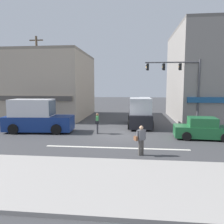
{
  "coord_description": "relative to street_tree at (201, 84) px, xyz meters",
  "views": [
    {
      "loc": [
        1.14,
        -16.71,
        3.82
      ],
      "look_at": [
        -0.85,
        2.0,
        1.6
      ],
      "focal_mm": 35.0,
      "sensor_mm": 36.0,
      "label": 1
    }
  ],
  "objects": [
    {
      "name": "sedan_crossing_rightbound",
      "position": [
        -1.84,
        -7.42,
        -3.37
      ],
      "size": [
        4.22,
        2.12,
        1.58
      ],
      "color": "#1E6033",
      "rests_on": "ground"
    },
    {
      "name": "box_truck_parked_curbside",
      "position": [
        -15.0,
        -6.36,
        -2.83
      ],
      "size": [
        5.73,
        2.54,
        2.75
      ],
      "color": "navy",
      "rests_on": "ground"
    },
    {
      "name": "street_tree",
      "position": [
        0.0,
        0.0,
        0.0
      ],
      "size": [
        3.13,
        3.13,
        5.68
      ],
      "color": "#4C3823",
      "rests_on": "ground"
    },
    {
      "name": "box_truck_crossing_center",
      "position": [
        -6.33,
        -2.87,
        -2.83
      ],
      "size": [
        2.33,
        5.64,
        2.75
      ],
      "color": "black",
      "rests_on": "ground"
    },
    {
      "name": "sidewalk_curb",
      "position": [
        -7.93,
        -15.46,
        -4.0
      ],
      "size": [
        40.0,
        5.0,
        0.16
      ],
      "primitive_type": "cube",
      "color": "#9E9993",
      "rests_on": "ground"
    },
    {
      "name": "ground_plane",
      "position": [
        -7.93,
        -6.96,
        -4.08
      ],
      "size": [
        120.0,
        120.0,
        0.0
      ],
      "primitive_type": "plane",
      "color": "#3D3D3F"
    },
    {
      "name": "pedestrian_mid_crossing",
      "position": [
        -9.81,
        -6.51,
        -3.13
      ],
      "size": [
        0.32,
        0.69,
        1.67
      ],
      "color": "#333338",
      "rests_on": "ground"
    },
    {
      "name": "pedestrian_foreground_with_bag",
      "position": [
        -6.46,
        -11.76,
        -3.13
      ],
      "size": [
        0.68,
        0.45,
        1.67
      ],
      "color": "#4C4742",
      "rests_on": "ground"
    },
    {
      "name": "building_left_block",
      "position": [
        -19.28,
        2.93,
        -0.17
      ],
      "size": [
        13.0,
        10.47,
        7.84
      ],
      "color": "tan",
      "rests_on": "ground"
    },
    {
      "name": "traffic_light_mast",
      "position": [
        -2.45,
        -3.32,
        0.22
      ],
      "size": [
        4.89,
        0.3,
        6.2
      ],
      "color": "#47474C",
      "rests_on": "ground"
    },
    {
      "name": "utility_pole_near_left",
      "position": [
        -16.87,
        -1.78,
        0.5
      ],
      "size": [
        1.4,
        0.22,
        8.87
      ],
      "color": "brown",
      "rests_on": "ground"
    },
    {
      "name": "lane_marking_stripe",
      "position": [
        -7.93,
        -10.46,
        -4.08
      ],
      "size": [
        9.0,
        0.24,
        0.01
      ],
      "primitive_type": "cube",
      "color": "silver",
      "rests_on": "ground"
    }
  ]
}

